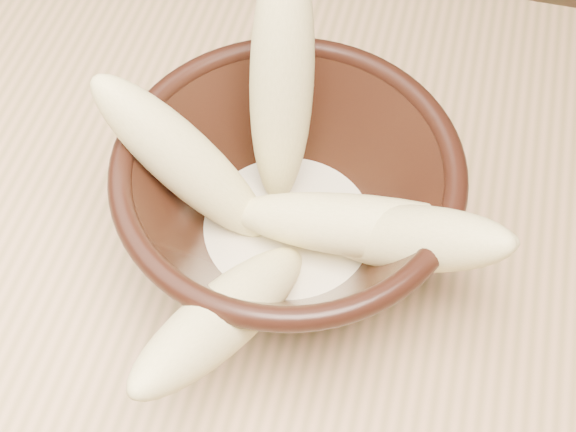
# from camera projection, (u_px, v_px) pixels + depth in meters

# --- Properties ---
(table) EXTENTS (1.20, 0.80, 0.75)m
(table) POSITION_uv_depth(u_px,v_px,m) (170.00, 343.00, 0.67)
(table) COLOR tan
(table) RESTS_ON ground
(bowl) EXTENTS (0.23, 0.23, 0.13)m
(bowl) POSITION_uv_depth(u_px,v_px,m) (288.00, 207.00, 0.56)
(bowl) COLOR black
(bowl) RESTS_ON table
(milk_puddle) EXTENTS (0.13, 0.13, 0.02)m
(milk_puddle) POSITION_uv_depth(u_px,v_px,m) (288.00, 231.00, 0.59)
(milk_puddle) COLOR beige
(milk_puddle) RESTS_ON bowl
(banana_upright) EXTENTS (0.05, 0.10, 0.20)m
(banana_upright) POSITION_uv_depth(u_px,v_px,m) (282.00, 83.00, 0.53)
(banana_upright) COLOR #CFC47A
(banana_upright) RESTS_ON bowl
(banana_left) EXTENTS (0.15, 0.06, 0.15)m
(banana_left) POSITION_uv_depth(u_px,v_px,m) (185.00, 161.00, 0.54)
(banana_left) COLOR #CFC47A
(banana_left) RESTS_ON bowl
(banana_right) EXTENTS (0.16, 0.10, 0.14)m
(banana_right) POSITION_uv_depth(u_px,v_px,m) (408.00, 238.00, 0.52)
(banana_right) COLOR #CFC47A
(banana_right) RESTS_ON bowl
(banana_across) EXTENTS (0.20, 0.04, 0.08)m
(banana_across) POSITION_uv_depth(u_px,v_px,m) (369.00, 227.00, 0.54)
(banana_across) COLOR #CFC47A
(banana_across) RESTS_ON bowl
(banana_front) EXTENTS (0.10, 0.19, 0.13)m
(banana_front) POSITION_uv_depth(u_px,v_px,m) (226.00, 314.00, 0.49)
(banana_front) COLOR #CFC47A
(banana_front) RESTS_ON bowl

